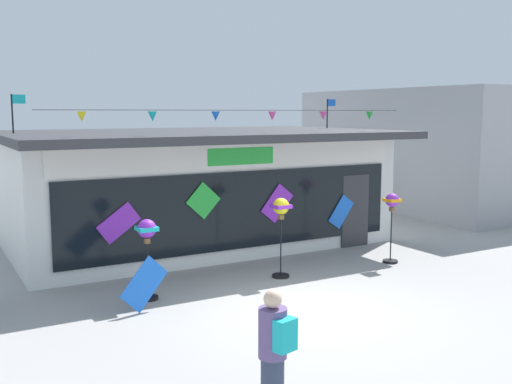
{
  "coord_description": "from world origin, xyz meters",
  "views": [
    {
      "loc": [
        -6.19,
        -8.99,
        3.72
      ],
      "look_at": [
        0.95,
        3.51,
        1.78
      ],
      "focal_mm": 41.66,
      "sensor_mm": 36.0,
      "label": 1
    }
  ],
  "objects_px": {
    "wind_spinner_center_left": "(392,210)",
    "person_near_camera": "(274,355)",
    "wind_spinner_left": "(281,216)",
    "display_kite_on_ground": "(144,284)",
    "wind_spinner_far_left": "(147,238)",
    "kite_shop_building": "(194,185)"
  },
  "relations": [
    {
      "from": "wind_spinner_far_left",
      "to": "person_near_camera",
      "type": "relative_size",
      "value": 0.97
    },
    {
      "from": "wind_spinner_center_left",
      "to": "person_near_camera",
      "type": "bearing_deg",
      "value": -141.7
    },
    {
      "from": "wind_spinner_center_left",
      "to": "person_near_camera",
      "type": "distance_m",
      "value": 8.4
    },
    {
      "from": "kite_shop_building",
      "to": "wind_spinner_center_left",
      "type": "xyz_separation_m",
      "value": [
        3.22,
        -4.74,
        -0.3
      ]
    },
    {
      "from": "wind_spinner_far_left",
      "to": "display_kite_on_ground",
      "type": "distance_m",
      "value": 1.01
    },
    {
      "from": "wind_spinner_center_left",
      "to": "display_kite_on_ground",
      "type": "distance_m",
      "value": 6.58
    },
    {
      "from": "wind_spinner_left",
      "to": "display_kite_on_ground",
      "type": "distance_m",
      "value": 3.62
    },
    {
      "from": "wind_spinner_far_left",
      "to": "person_near_camera",
      "type": "xyz_separation_m",
      "value": [
        -0.35,
        -5.38,
        -0.37
      ]
    },
    {
      "from": "kite_shop_building",
      "to": "display_kite_on_ground",
      "type": "height_order",
      "value": "kite_shop_building"
    },
    {
      "from": "wind_spinner_left",
      "to": "display_kite_on_ground",
      "type": "relative_size",
      "value": 1.92
    },
    {
      "from": "wind_spinner_left",
      "to": "display_kite_on_ground",
      "type": "height_order",
      "value": "wind_spinner_left"
    },
    {
      "from": "wind_spinner_left",
      "to": "wind_spinner_center_left",
      "type": "height_order",
      "value": "wind_spinner_left"
    },
    {
      "from": "wind_spinner_left",
      "to": "wind_spinner_center_left",
      "type": "relative_size",
      "value": 1.04
    },
    {
      "from": "wind_spinner_left",
      "to": "wind_spinner_center_left",
      "type": "xyz_separation_m",
      "value": [
        3.07,
        -0.24,
        -0.09
      ]
    },
    {
      "from": "wind_spinner_left",
      "to": "wind_spinner_center_left",
      "type": "bearing_deg",
      "value": -4.4
    },
    {
      "from": "person_near_camera",
      "to": "display_kite_on_ground",
      "type": "xyz_separation_m",
      "value": [
        0.06,
        4.77,
        -0.38
      ]
    },
    {
      "from": "wind_spinner_far_left",
      "to": "wind_spinner_center_left",
      "type": "height_order",
      "value": "wind_spinner_center_left"
    },
    {
      "from": "wind_spinner_far_left",
      "to": "wind_spinner_center_left",
      "type": "bearing_deg",
      "value": -1.7
    },
    {
      "from": "wind_spinner_left",
      "to": "display_kite_on_ground",
      "type": "bearing_deg",
      "value": -169.12
    },
    {
      "from": "wind_spinner_far_left",
      "to": "display_kite_on_ground",
      "type": "xyz_separation_m",
      "value": [
        -0.29,
        -0.61,
        -0.75
      ]
    },
    {
      "from": "person_near_camera",
      "to": "wind_spinner_far_left",
      "type": "bearing_deg",
      "value": -107.95
    },
    {
      "from": "wind_spinner_far_left",
      "to": "wind_spinner_left",
      "type": "xyz_separation_m",
      "value": [
        3.16,
        0.05,
        0.15
      ]
    }
  ]
}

